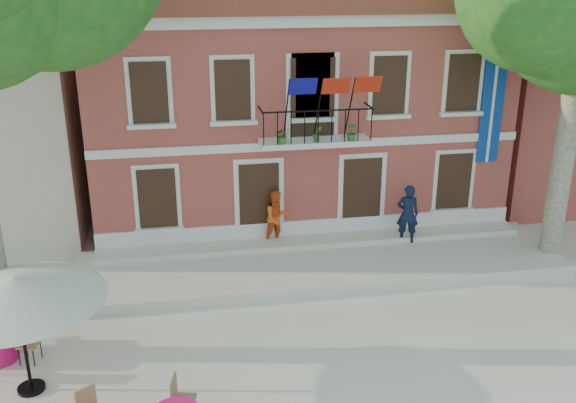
{
  "coord_description": "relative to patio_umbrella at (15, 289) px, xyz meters",
  "views": [
    {
      "loc": [
        -1.87,
        -12.02,
        8.31
      ],
      "look_at": [
        0.85,
        3.5,
        2.48
      ],
      "focal_mm": 40.0,
      "sensor_mm": 36.0,
      "label": 1
    }
  ],
  "objects": [
    {
      "name": "pedestrian_orange",
      "position": [
        6.11,
        5.8,
        -1.2
      ],
      "size": [
        0.97,
        0.85,
        1.71
      ],
      "primitive_type": "imported",
      "rotation": [
        0.0,
        0.0,
        0.28
      ],
      "color": "#EF591C",
      "rests_on": "terrace"
    },
    {
      "name": "patio_umbrella",
      "position": [
        0.0,
        0.0,
        0.0
      ],
      "size": [
        3.52,
        3.52,
        2.62
      ],
      "color": "black",
      "rests_on": "ground"
    },
    {
      "name": "pedestrian_navy",
      "position": [
        10.04,
        5.28,
        -1.13
      ],
      "size": [
        0.76,
        0.59,
        1.84
      ],
      "primitive_type": "imported",
      "rotation": [
        0.0,
        0.0,
        2.9
      ],
      "color": "black",
      "rests_on": "terrace"
    },
    {
      "name": "ground",
      "position": [
        5.21,
        0.11,
        -2.35
      ],
      "size": [
        90.0,
        90.0,
        0.0
      ],
      "primitive_type": "plane",
      "color": "beige",
      "rests_on": "ground"
    },
    {
      "name": "main_building",
      "position": [
        7.21,
        10.09,
        1.43
      ],
      "size": [
        13.5,
        9.59,
        7.5
      ],
      "color": "#AE443F",
      "rests_on": "ground"
    },
    {
      "name": "terrace",
      "position": [
        7.21,
        4.51,
        -2.2
      ],
      "size": [
        14.0,
        3.4,
        0.3
      ],
      "primitive_type": "cube",
      "color": "silver",
      "rests_on": "ground"
    }
  ]
}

